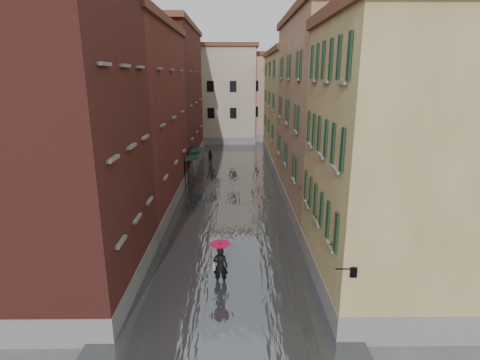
{
  "coord_description": "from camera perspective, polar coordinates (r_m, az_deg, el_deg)",
  "views": [
    {
      "loc": [
        0.4,
        -17.32,
        9.42
      ],
      "look_at": [
        0.63,
        5.53,
        3.0
      ],
      "focal_mm": 28.0,
      "sensor_mm": 36.0,
      "label": 1
    }
  ],
  "objects": [
    {
      "name": "ground",
      "position": [
        19.72,
        -1.71,
        -12.85
      ],
      "size": [
        120.0,
        120.0,
        0.0
      ],
      "primitive_type": "plane",
      "color": "#545457",
      "rests_on": "ground"
    },
    {
      "name": "floodwater",
      "position": [
        31.72,
        -1.27,
        -1.4
      ],
      "size": [
        10.0,
        60.0,
        0.2
      ],
      "primitive_type": "cube",
      "color": "#4F5458",
      "rests_on": "ground"
    },
    {
      "name": "building_left_near",
      "position": [
        17.26,
        -26.03,
        4.36
      ],
      "size": [
        6.0,
        8.0,
        13.0
      ],
      "primitive_type": "cube",
      "color": "maroon",
      "rests_on": "ground"
    },
    {
      "name": "building_left_mid",
      "position": [
        27.53,
        -16.35,
        8.45
      ],
      "size": [
        6.0,
        14.0,
        12.5
      ],
      "primitive_type": "cube",
      "color": "brown",
      "rests_on": "ground"
    },
    {
      "name": "building_left_far",
      "position": [
        42.05,
        -10.96,
        12.12
      ],
      "size": [
        6.0,
        16.0,
        14.0
      ],
      "primitive_type": "cube",
      "color": "maroon",
      "rests_on": "ground"
    },
    {
      "name": "building_right_near",
      "position": [
        17.08,
        22.18,
        2.11
      ],
      "size": [
        6.0,
        8.0,
        11.5
      ],
      "primitive_type": "cube",
      "color": "#9A804F",
      "rests_on": "ground"
    },
    {
      "name": "building_right_mid",
      "position": [
        27.29,
        13.6,
        9.12
      ],
      "size": [
        6.0,
        14.0,
        13.0
      ],
      "primitive_type": "cube",
      "color": "tan",
      "rests_on": "ground"
    },
    {
      "name": "building_right_far",
      "position": [
        42.01,
        8.61,
        10.51
      ],
      "size": [
        6.0,
        16.0,
        11.5
      ],
      "primitive_type": "cube",
      "color": "#9A804F",
      "rests_on": "ground"
    },
    {
      "name": "building_end_cream",
      "position": [
        55.5,
        -4.19,
        12.64
      ],
      "size": [
        12.0,
        9.0,
        13.0
      ],
      "primitive_type": "cube",
      "color": "#B1A78C",
      "rests_on": "ground"
    },
    {
      "name": "building_end_pink",
      "position": [
        57.7,
        5.11,
        12.23
      ],
      "size": [
        10.0,
        9.0,
        12.0
      ],
      "primitive_type": "cube",
      "color": "tan",
      "rests_on": "ground"
    },
    {
      "name": "awning_near",
      "position": [
        33.22,
        -7.29,
        3.5
      ],
      "size": [
        1.09,
        3.39,
        2.8
      ],
      "color": "#173428",
      "rests_on": "ground"
    },
    {
      "name": "awning_far",
      "position": [
        35.14,
        -6.93,
        4.17
      ],
      "size": [
        1.09,
        3.23,
        2.8
      ],
      "color": "#173428",
      "rests_on": "ground"
    },
    {
      "name": "wall_lantern",
      "position": [
        13.59,
        16.76,
        -13.2
      ],
      "size": [
        0.71,
        0.22,
        0.35
      ],
      "color": "black",
      "rests_on": "ground"
    },
    {
      "name": "window_planters",
      "position": [
        17.88,
        11.49,
        -3.94
      ],
      "size": [
        0.59,
        8.15,
        0.84
      ],
      "color": "brown",
      "rests_on": "ground"
    },
    {
      "name": "pedestrian_main",
      "position": [
        17.54,
        -3.03,
        -12.11
      ],
      "size": [
        0.97,
        0.97,
        2.06
      ],
      "color": "black",
      "rests_on": "ground"
    },
    {
      "name": "pedestrian_far",
      "position": [
        41.29,
        -4.53,
        3.49
      ],
      "size": [
        0.86,
        0.76,
        1.46
      ],
      "primitive_type": "imported",
      "rotation": [
        0.0,
        0.0,
        -0.35
      ],
      "color": "black",
      "rests_on": "ground"
    }
  ]
}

